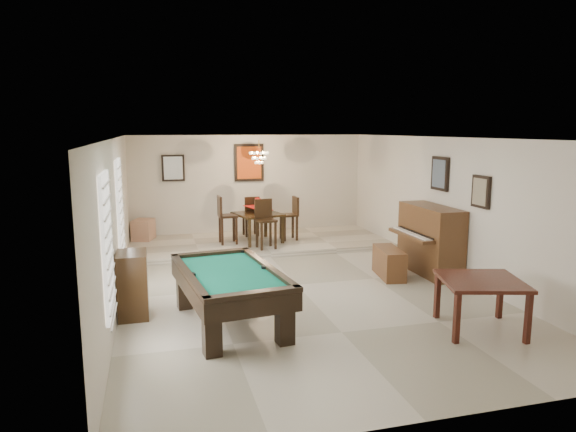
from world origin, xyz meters
name	(u,v)px	position (x,y,z in m)	size (l,w,h in m)	color
ground_plane	(297,285)	(0.00, 0.00, -0.01)	(6.00, 9.00, 0.02)	beige
wall_back	(249,186)	(0.00, 4.50, 1.30)	(6.00, 0.04, 2.60)	silver
wall_front	(433,291)	(0.00, -4.50, 1.30)	(6.00, 0.04, 2.60)	silver
wall_left	(116,221)	(-3.00, 0.00, 1.30)	(0.04, 9.00, 2.60)	silver
wall_right	(449,206)	(3.00, 0.00, 1.30)	(0.04, 9.00, 2.60)	silver
ceiling	(297,138)	(0.00, 0.00, 2.60)	(6.00, 9.00, 0.04)	white
dining_step	(259,243)	(0.00, 3.25, 0.06)	(6.00, 2.50, 0.12)	beige
window_left_front	(107,244)	(-2.97, -2.20, 1.40)	(0.06, 1.00, 1.70)	white
window_left_rear	(120,209)	(-2.97, 0.60, 1.40)	(0.06, 1.00, 1.70)	white
pool_table	(230,298)	(-1.43, -1.55, 0.38)	(1.25, 2.30, 0.77)	black
square_table	(480,305)	(1.87, -2.65, 0.36)	(1.05, 1.05, 0.73)	#34140D
upright_piano	(423,240)	(2.54, 0.10, 0.65)	(0.88, 1.57, 1.30)	brown
piano_bench	(389,263)	(1.82, 0.05, 0.27)	(0.38, 0.97, 0.54)	brown
apothecary_chest	(133,285)	(-2.77, -0.85, 0.48)	(0.43, 0.64, 0.97)	black
dining_table	(258,225)	(-0.06, 3.13, 0.52)	(0.97, 0.97, 0.81)	black
flower_vase	(258,202)	(-0.06, 3.13, 1.06)	(0.15, 0.15, 0.26)	red
dining_chair_south	(266,224)	(-0.02, 2.43, 0.66)	(0.40, 0.40, 1.09)	black
dining_chair_north	(251,216)	(-0.08, 3.89, 0.62)	(0.37, 0.37, 0.99)	black
dining_chair_west	(228,220)	(-0.76, 3.14, 0.68)	(0.41, 0.41, 1.12)	black
dining_chair_east	(289,218)	(0.71, 3.18, 0.64)	(0.38, 0.38, 1.04)	black
corner_bench	(143,230)	(-2.67, 4.08, 0.36)	(0.43, 0.54, 0.49)	tan
chandelier	(259,153)	(0.00, 3.20, 2.20)	(0.44, 0.44, 0.60)	#FFE5B2
back_painting	(249,163)	(0.00, 4.46, 1.90)	(0.75, 0.06, 0.95)	#D84C14
back_mirror	(173,168)	(-1.90, 4.46, 1.80)	(0.55, 0.06, 0.65)	white
right_picture_upper	(440,174)	(2.96, 0.30, 1.90)	(0.06, 0.55, 0.65)	slate
right_picture_lower	(481,192)	(2.96, -1.00, 1.70)	(0.06, 0.45, 0.55)	gray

